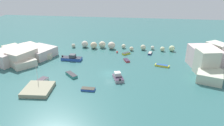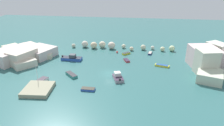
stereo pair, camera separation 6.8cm
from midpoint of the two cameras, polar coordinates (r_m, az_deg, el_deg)
cove_water at (r=56.51m, az=-0.64°, el=-2.93°), size 160.00×160.00×0.00m
cliff_headland_left at (r=72.50m, az=-22.76°, el=2.35°), size 19.87×20.61×4.05m
cliff_headland_right at (r=65.44m, az=27.56°, el=0.57°), size 18.23×22.26×6.86m
rock_breakwater at (r=75.38m, az=0.57°, el=4.65°), size 36.43×3.76×2.56m
stone_dock at (r=51.19m, az=-19.22°, el=-6.65°), size 6.51×7.06×0.90m
channel_buoy at (r=71.48m, az=1.41°, el=2.97°), size 0.63×0.63×0.63m
moored_boat_0 at (r=70.41m, az=3.85°, el=2.59°), size 2.77×2.65×0.59m
moored_boat_1 at (r=54.31m, az=-19.17°, el=-4.98°), size 3.30×5.97×5.01m
moored_boat_2 at (r=71.84m, az=10.23°, el=2.65°), size 1.67×3.14×0.49m
moored_boat_3 at (r=56.19m, az=-10.81°, el=-3.14°), size 3.90×3.86×0.69m
moored_boat_4 at (r=66.51m, az=-10.73°, el=1.30°), size 6.33×2.56×1.87m
moored_boat_5 at (r=53.42m, az=1.63°, el=-3.82°), size 3.45×4.73×1.73m
moored_boat_6 at (r=49.02m, az=-6.41°, el=-7.01°), size 3.18×1.47×0.54m
moored_boat_7 at (r=62.54m, az=13.35°, el=-0.70°), size 4.21×2.23×0.54m
moored_boat_8 at (r=64.87m, az=4.00°, el=0.73°), size 2.19×3.03×0.48m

